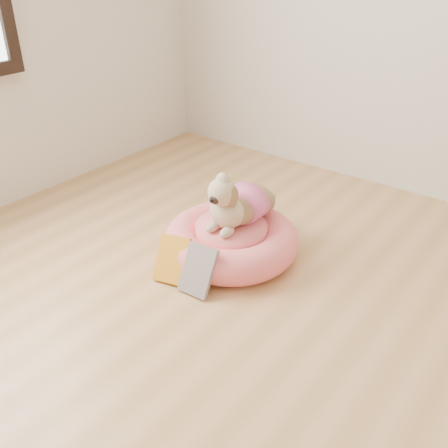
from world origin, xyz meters
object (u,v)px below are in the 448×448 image
Objects in this scene: pet_bed at (231,240)px; dog at (238,194)px; book_white at (198,270)px; book_yellow at (172,259)px.

dog is at bearing 78.50° from pet_bed.
dog is 1.85× the size of book_white.
dog is (0.01, 0.03, 0.21)m from pet_bed.
book_yellow is at bearing 176.42° from book_white.
dog is 0.37m from book_white.
book_white reaches higher than book_yellow.
pet_bed is 1.59× the size of dog.
book_white is at bearing -82.35° from dog.
pet_bed is 3.04× the size of book_yellow.
pet_bed is 0.21m from dog.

